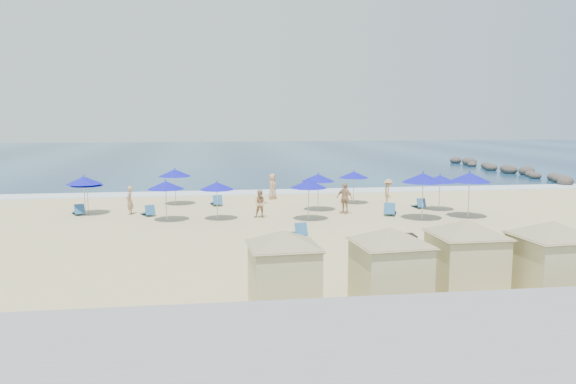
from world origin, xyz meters
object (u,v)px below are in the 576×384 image
at_px(umbrella_3, 175,173).
at_px(umbrella_6, 318,178).
at_px(umbrella_9, 440,179).
at_px(beachgoer_3, 388,192).
at_px(beachgoer_4, 272,186).
at_px(beachgoer_1, 261,204).
at_px(umbrella_8, 354,175).
at_px(cabana_0, 284,260).
at_px(beachgoer_0, 130,200).
at_px(cabana_3, 552,250).
at_px(umbrella_1, 84,180).
at_px(umbrella_7, 423,178).
at_px(umbrella_4, 217,186).
at_px(cabana_1, 390,257).
at_px(rock_jetty, 516,171).
at_px(umbrella_10, 470,177).
at_px(umbrella_0, 87,182).
at_px(umbrella_2, 166,185).
at_px(cabana_2, 466,248).
at_px(beachgoer_2, 344,198).
at_px(trash_bin, 406,244).
at_px(umbrella_5, 309,184).

height_order(umbrella_3, umbrella_6, umbrella_3).
relative_size(umbrella_9, beachgoer_3, 1.29).
bearing_deg(beachgoer_4, beachgoer_1, -173.02).
distance_m(umbrella_8, beachgoer_4, 5.80).
bearing_deg(cabana_0, beachgoer_0, 111.57).
bearing_deg(cabana_3, umbrella_3, 121.47).
distance_m(umbrella_1, umbrella_7, 19.06).
bearing_deg(umbrella_4, umbrella_7, -7.89).
bearing_deg(beachgoer_3, beachgoer_0, 102.50).
bearing_deg(cabana_1, umbrella_9, 62.52).
bearing_deg(rock_jetty, umbrella_10, -125.37).
distance_m(umbrella_0, umbrella_3, 5.55).
height_order(cabana_1, umbrella_10, cabana_1).
bearing_deg(umbrella_0, beachgoer_0, -11.05).
xyz_separation_m(cabana_0, umbrella_4, (-1.73, 14.59, 0.38)).
bearing_deg(umbrella_1, umbrella_3, 31.39).
bearing_deg(umbrella_0, cabana_1, -55.35).
height_order(beachgoer_1, beachgoer_3, beachgoer_3).
relative_size(cabana_3, umbrella_2, 1.93).
bearing_deg(umbrella_10, beachgoer_3, 124.12).
bearing_deg(cabana_1, cabana_2, 13.29).
bearing_deg(umbrella_4, beachgoer_2, 7.83).
xyz_separation_m(trash_bin, cabana_3, (2.37, -6.35, 1.18)).
bearing_deg(cabana_2, trash_bin, 89.17).
height_order(umbrella_6, umbrella_10, umbrella_10).
relative_size(trash_bin, umbrella_0, 0.36).
height_order(umbrella_3, beachgoer_4, umbrella_3).
bearing_deg(cabana_2, umbrella_0, 131.12).
height_order(cabana_0, umbrella_1, cabana_0).
relative_size(umbrella_0, beachgoer_0, 1.30).
height_order(umbrella_0, beachgoer_2, umbrella_0).
bearing_deg(umbrella_10, umbrella_0, 168.88).
height_order(umbrella_10, beachgoer_0, umbrella_10).
distance_m(cabana_1, beachgoer_3, 19.14).
xyz_separation_m(rock_jetty, umbrella_0, (-36.27, -16.93, 1.49)).
xyz_separation_m(umbrella_8, beachgoer_3, (1.94, -1.13, -1.04)).
distance_m(rock_jetty, umbrella_4, 35.04).
bearing_deg(beachgoer_0, cabana_3, 48.52).
height_order(trash_bin, umbrella_9, umbrella_9).
distance_m(umbrella_4, umbrella_6, 6.41).
distance_m(cabana_1, umbrella_1, 21.42).
bearing_deg(umbrella_3, cabana_0, -77.97).
relative_size(umbrella_4, umbrella_8, 0.99).
height_order(umbrella_7, umbrella_10, umbrella_7).
relative_size(cabana_0, umbrella_8, 1.90).
distance_m(umbrella_3, umbrella_4, 6.18).
distance_m(umbrella_4, beachgoer_2, 7.50).
xyz_separation_m(rock_jetty, umbrella_9, (-15.61, -18.55, 1.56)).
distance_m(umbrella_6, beachgoer_0, 11.07).
distance_m(umbrella_5, beachgoer_4, 8.24).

